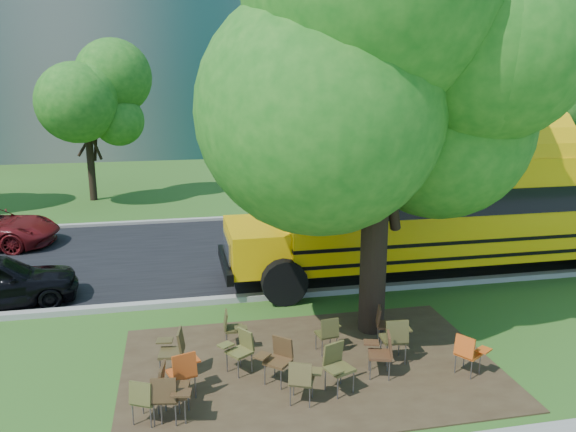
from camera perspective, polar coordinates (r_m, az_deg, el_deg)
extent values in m
plane|color=#30531A|center=(11.30, -3.45, -14.36)|extent=(160.00, 160.00, 0.00)
cube|color=#382819|center=(11.03, 2.26, -15.02)|extent=(7.00, 4.50, 0.03)
cube|color=black|center=(17.74, -6.63, -3.67)|extent=(80.00, 8.00, 0.04)
cube|color=gray|center=(13.97, -5.20, -8.35)|extent=(80.00, 0.25, 0.14)
cube|color=gray|center=(21.67, -7.58, -0.32)|extent=(80.00, 0.25, 0.14)
cylinder|color=black|center=(26.38, -19.41, 5.27)|extent=(0.32, 0.32, 3.50)
sphere|color=#186015|center=(26.16, -19.85, 10.62)|extent=(4.80, 4.80, 4.80)
cylinder|color=black|center=(25.83, 9.89, 6.47)|extent=(0.38, 0.38, 4.20)
sphere|color=#186015|center=(25.63, 10.17, 13.00)|extent=(5.60, 5.60, 5.60)
cylinder|color=black|center=(28.91, 25.63, 5.49)|extent=(0.34, 0.34, 3.60)
sphere|color=#186015|center=(28.71, 26.17, 10.52)|extent=(5.00, 5.00, 5.00)
cylinder|color=black|center=(11.83, 8.76, -2.01)|extent=(0.56, 0.56, 4.28)
sphere|color=#186015|center=(11.38, 9.37, 13.78)|extent=(7.20, 7.20, 7.20)
cube|color=#E8AC07|center=(16.77, 20.54, 1.44)|extent=(12.32, 2.83, 2.74)
cube|color=black|center=(16.89, 21.60, 2.50)|extent=(11.65, 2.87, 0.67)
cube|color=#E8AC07|center=(14.62, -3.29, -2.94)|extent=(1.46, 2.47, 1.06)
cube|color=black|center=(16.92, 20.34, -0.87)|extent=(12.34, 2.86, 0.09)
cube|color=black|center=(17.03, 20.23, -2.22)|extent=(12.34, 2.86, 0.09)
cylinder|color=black|center=(13.57, -0.37, -6.77)|extent=(1.12, 0.34, 1.12)
cylinder|color=black|center=(16.17, -2.29, -3.33)|extent=(1.12, 0.34, 1.12)
cylinder|color=black|center=(20.04, 26.01, -1.37)|extent=(1.12, 0.34, 1.12)
cube|color=#442E18|center=(9.50, -12.28, -17.51)|extent=(0.48, 0.46, 0.05)
cube|color=#442E18|center=(9.24, -12.55, -16.92)|extent=(0.41, 0.16, 0.40)
cube|color=#442E18|center=(9.52, -10.70, -16.53)|extent=(0.26, 0.31, 0.03)
cylinder|color=slate|center=(9.79, -13.04, -18.06)|extent=(0.02, 0.02, 0.44)
cylinder|color=slate|center=(9.45, -11.34, -19.23)|extent=(0.02, 0.02, 0.44)
cube|color=brown|center=(9.57, -14.23, -17.61)|extent=(0.51, 0.50, 0.05)
cube|color=brown|center=(9.35, -14.81, -17.04)|extent=(0.37, 0.24, 0.37)
cube|color=brown|center=(9.52, -12.67, -16.94)|extent=(0.29, 0.32, 0.03)
cylinder|color=slate|center=(9.86, -14.53, -18.02)|extent=(0.02, 0.02, 0.41)
cylinder|color=slate|center=(9.50, -13.76, -19.31)|extent=(0.02, 0.02, 0.41)
cube|color=#B84413|center=(10.07, -10.77, -15.41)|extent=(0.54, 0.52, 0.05)
cube|color=#B84413|center=(9.80, -10.47, -14.74)|extent=(0.42, 0.22, 0.41)
cube|color=#B84413|center=(10.19, -9.72, -14.17)|extent=(0.30, 0.34, 0.03)
cylinder|color=slate|center=(10.28, -11.99, -16.28)|extent=(0.02, 0.02, 0.46)
cylinder|color=slate|center=(10.08, -9.39, -16.80)|extent=(0.02, 0.02, 0.46)
cube|color=#4B321A|center=(10.28, -1.05, -14.60)|extent=(0.57, 0.57, 0.05)
cube|color=#4B321A|center=(10.31, -0.53, -13.13)|extent=(0.36, 0.33, 0.40)
cube|color=#4B321A|center=(10.23, -2.64, -14.00)|extent=(0.35, 0.35, 0.03)
cylinder|color=slate|center=(10.19, -0.71, -16.31)|extent=(0.02, 0.02, 0.44)
cylinder|color=slate|center=(10.59, -1.37, -15.06)|extent=(0.02, 0.02, 0.44)
cube|color=brown|center=(9.77, 1.38, -16.35)|extent=(0.51, 0.50, 0.05)
cube|color=brown|center=(9.51, 1.23, -15.78)|extent=(0.39, 0.22, 0.38)
cube|color=brown|center=(9.80, 2.88, -15.49)|extent=(0.29, 0.32, 0.03)
cylinder|color=slate|center=(10.03, 0.57, -16.87)|extent=(0.02, 0.02, 0.43)
cylinder|color=slate|center=(9.72, 2.22, -17.99)|extent=(0.02, 0.02, 0.43)
cube|color=brown|center=(10.07, 5.26, -15.22)|extent=(0.55, 0.54, 0.05)
cube|color=brown|center=(10.09, 4.62, -13.70)|extent=(0.41, 0.24, 0.41)
cube|color=brown|center=(9.78, 4.66, -15.33)|extent=(0.31, 0.35, 0.03)
cylinder|color=slate|center=(10.16, 6.66, -16.44)|extent=(0.02, 0.02, 0.46)
cylinder|color=slate|center=(10.21, 3.81, -16.24)|extent=(0.02, 0.02, 0.46)
cube|color=#4B2E1B|center=(10.63, 9.28, -13.75)|extent=(0.50, 0.51, 0.05)
cube|color=#4B2E1B|center=(10.55, 10.32, -12.69)|extent=(0.20, 0.41, 0.40)
cube|color=#4B2E1B|center=(10.78, 8.46, -12.60)|extent=(0.33, 0.29, 0.03)
cylinder|color=slate|center=(10.58, 8.35, -15.24)|extent=(0.02, 0.02, 0.45)
cylinder|color=slate|center=(10.90, 10.08, -14.38)|extent=(0.02, 0.02, 0.45)
cube|color=#D75417|center=(11.10, 17.85, -13.17)|extent=(0.53, 0.53, 0.05)
cube|color=#D75417|center=(10.87, 17.50, -12.52)|extent=(0.28, 0.36, 0.38)
cube|color=#D75417|center=(11.07, 19.27, -12.71)|extent=(0.33, 0.32, 0.03)
cylinder|color=slate|center=(11.38, 17.44, -13.61)|extent=(0.02, 0.02, 0.42)
cylinder|color=slate|center=(11.01, 18.12, -14.67)|extent=(0.02, 0.02, 0.42)
cube|color=#44391D|center=(10.72, -11.79, -13.46)|extent=(0.48, 0.49, 0.05)
cube|color=#44391D|center=(10.59, -10.82, -12.37)|extent=(0.16, 0.43, 0.42)
cube|color=#44391D|center=(10.91, -12.42, -12.25)|extent=(0.32, 0.27, 0.03)
cylinder|color=slate|center=(10.70, -12.84, -15.00)|extent=(0.03, 0.03, 0.47)
cylinder|color=slate|center=(10.96, -10.65, -14.15)|extent=(0.03, 0.03, 0.47)
cube|color=brown|center=(10.66, -4.98, -13.63)|extent=(0.54, 0.54, 0.05)
cube|color=brown|center=(10.67, -4.29, -12.34)|extent=(0.29, 0.37, 0.38)
cube|color=brown|center=(10.70, -6.36, -12.89)|extent=(0.34, 0.32, 0.03)
cylinder|color=slate|center=(10.56, -5.06, -15.23)|extent=(0.02, 0.02, 0.43)
cylinder|color=slate|center=(10.96, -4.85, -14.07)|extent=(0.02, 0.02, 0.43)
cube|color=#423D1C|center=(11.63, -5.53, -11.32)|extent=(0.37, 0.39, 0.04)
cube|color=#423D1C|center=(11.54, -6.36, -10.47)|extent=(0.10, 0.36, 0.36)
cube|color=#423D1C|center=(11.40, -4.82, -11.25)|extent=(0.26, 0.21, 0.03)
cylinder|color=slate|center=(11.87, -4.81, -11.85)|extent=(0.02, 0.02, 0.40)
cylinder|color=slate|center=(11.57, -6.22, -12.58)|extent=(0.02, 0.02, 0.40)
cube|color=#42401C|center=(11.36, 3.92, -11.87)|extent=(0.44, 0.42, 0.05)
cube|color=#42401C|center=(11.14, 4.29, -11.28)|extent=(0.38, 0.14, 0.37)
cube|color=#42401C|center=(11.51, 4.69, -10.94)|extent=(0.24, 0.28, 0.03)
cylinder|color=slate|center=(11.53, 2.86, -12.61)|extent=(0.02, 0.02, 0.41)
cylinder|color=slate|center=(11.39, 4.97, -12.99)|extent=(0.02, 0.02, 0.41)
cube|color=#4E2F1B|center=(11.89, 9.94, -10.87)|extent=(0.46, 0.47, 0.05)
cube|color=#4E2F1B|center=(11.79, 9.18, -9.98)|extent=(0.19, 0.37, 0.36)
cube|color=#4E2F1B|center=(11.66, 10.69, -10.83)|extent=(0.30, 0.26, 0.03)
cylinder|color=slate|center=(12.13, 10.58, -11.44)|extent=(0.02, 0.02, 0.41)
cylinder|color=slate|center=(11.82, 9.20, -12.08)|extent=(0.02, 0.02, 0.41)
cube|color=#46401E|center=(11.17, 10.67, -12.16)|extent=(0.48, 0.46, 0.05)
cube|color=#46401E|center=(10.90, 11.06, -11.47)|extent=(0.44, 0.13, 0.43)
cube|color=#46401E|center=(11.32, 11.71, -11.11)|extent=(0.25, 0.31, 0.03)
cylinder|color=slate|center=(11.38, 9.41, -12.96)|extent=(0.03, 0.03, 0.49)
cylinder|color=slate|center=(11.18, 11.84, -13.58)|extent=(0.03, 0.03, 0.49)
cube|color=#412B17|center=(9.52, -11.47, -17.07)|extent=(0.50, 0.52, 0.05)
cube|color=#412B17|center=(9.44, -12.76, -15.77)|extent=(0.17, 0.45, 0.44)
cube|color=#412B17|center=(9.21, -10.79, -17.24)|extent=(0.34, 0.29, 0.03)
cylinder|color=slate|center=(9.78, -10.09, -17.79)|extent=(0.03, 0.03, 0.49)
cylinder|color=slate|center=(9.53, -12.74, -18.86)|extent=(0.03, 0.03, 0.49)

